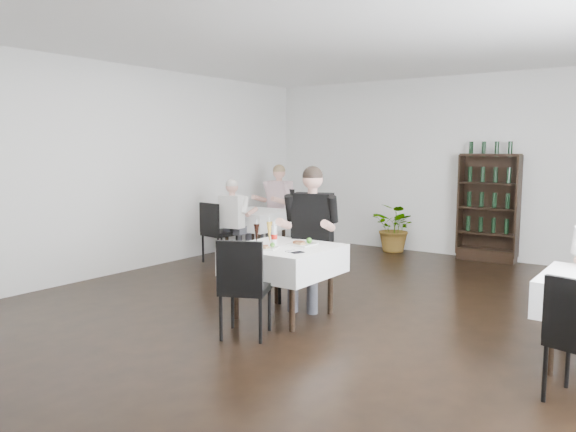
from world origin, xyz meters
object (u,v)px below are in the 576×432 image
object	(u,v)px
wine_shelf	(488,209)
potted_tree	(396,228)
main_table	(284,260)
diner_main	(311,225)

from	to	relation	value
wine_shelf	potted_tree	world-z (taller)	wine_shelf
main_table	potted_tree	bearing A→B (deg)	98.53
wine_shelf	main_table	xyz separation A→B (m)	(-0.90, -4.31, -0.23)
main_table	diner_main	size ratio (longest dim) A/B	0.64
main_table	potted_tree	distance (m)	4.25
wine_shelf	diner_main	distance (m)	3.90
main_table	potted_tree	world-z (taller)	potted_tree
diner_main	main_table	bearing A→B (deg)	-89.50
wine_shelf	main_table	size ratio (longest dim) A/B	1.70
wine_shelf	diner_main	world-z (taller)	wine_shelf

